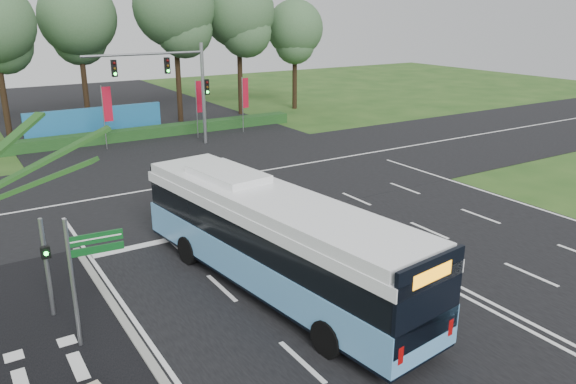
% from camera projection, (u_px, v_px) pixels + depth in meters
% --- Properties ---
extents(ground, '(120.00, 120.00, 0.00)m').
position_uv_depth(ground, '(370.00, 248.00, 22.59)').
color(ground, '#214517').
rests_on(ground, ground).
extents(road_main, '(20.00, 120.00, 0.04)m').
position_uv_depth(road_main, '(370.00, 247.00, 22.59)').
color(road_main, black).
rests_on(road_main, ground).
extents(road_cross, '(120.00, 14.00, 0.05)m').
position_uv_depth(road_cross, '(235.00, 176.00, 32.25)').
color(road_cross, black).
rests_on(road_cross, ground).
extents(kerb_strip, '(0.25, 18.00, 0.12)m').
position_uv_depth(kerb_strip, '(152.00, 365.00, 15.06)').
color(kerb_strip, gray).
rests_on(kerb_strip, ground).
extents(city_bus, '(4.20, 12.98, 3.66)m').
position_uv_depth(city_bus, '(273.00, 239.00, 18.70)').
color(city_bus, '#5898CE').
rests_on(city_bus, ground).
extents(pedestrian_signal, '(0.27, 0.41, 3.27)m').
position_uv_depth(pedestrian_signal, '(47.00, 265.00, 16.98)').
color(pedestrian_signal, gray).
rests_on(pedestrian_signal, ground).
extents(street_sign, '(1.51, 0.21, 3.88)m').
position_uv_depth(street_sign, '(84.00, 266.00, 15.38)').
color(street_sign, gray).
rests_on(street_sign, ground).
extents(banner_flag_left, '(0.64, 0.08, 4.35)m').
position_uv_depth(banner_flag_left, '(106.00, 108.00, 37.59)').
color(banner_flag_left, gray).
rests_on(banner_flag_left, ground).
extents(banner_flag_mid, '(0.64, 0.10, 4.31)m').
position_uv_depth(banner_flag_mid, '(199.00, 100.00, 41.04)').
color(banner_flag_mid, gray).
rests_on(banner_flag_mid, ground).
extents(banner_flag_right, '(0.62, 0.20, 4.26)m').
position_uv_depth(banner_flag_right, '(245.00, 96.00, 43.01)').
color(banner_flag_right, gray).
rests_on(banner_flag_right, ground).
extents(traffic_light_gantry, '(8.41, 0.28, 7.00)m').
position_uv_depth(traffic_light_gantry, '(178.00, 79.00, 37.76)').
color(traffic_light_gantry, gray).
rests_on(traffic_light_gantry, ground).
extents(hedge, '(22.00, 1.20, 0.80)m').
position_uv_depth(hedge, '(159.00, 131.00, 42.20)').
color(hedge, '#153A17').
rests_on(hedge, ground).
extents(blue_hoarding, '(10.00, 0.30, 2.20)m').
position_uv_depth(blue_hoarding, '(95.00, 122.00, 41.97)').
color(blue_hoarding, '#1B6296').
rests_on(blue_hoarding, ground).
extents(eucalyptus_row, '(42.30, 9.44, 12.63)m').
position_uv_depth(eucalyptus_row, '(99.00, 19.00, 43.34)').
color(eucalyptus_row, black).
rests_on(eucalyptus_row, ground).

